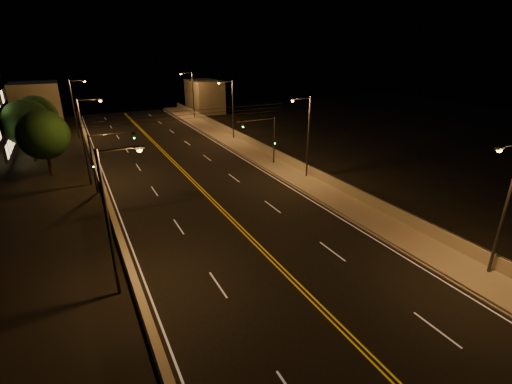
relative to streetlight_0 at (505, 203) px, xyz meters
name	(u,v)px	position (x,y,z in m)	size (l,w,h in m)	color
ground	(396,383)	(-11.52, -3.45, -5.27)	(160.00, 160.00, 0.00)	black
road	(226,214)	(-11.52, 16.55, -5.26)	(18.00, 120.00, 0.02)	black
sidewalk	(324,192)	(-0.72, 16.55, -5.12)	(3.60, 120.00, 0.30)	gray
curb	(309,196)	(-2.59, 16.55, -5.19)	(0.14, 120.00, 0.15)	gray
parapet_wall	(338,184)	(0.93, 16.55, -4.47)	(0.30, 120.00, 1.00)	#9F9884
jersey_barrier	(117,231)	(-20.78, 16.55, -4.81)	(0.45, 120.00, 0.92)	#9F9884
distant_building_right	(205,96)	(4.98, 68.51, -1.84)	(6.00, 10.00, 6.85)	gray
distant_building_left	(37,104)	(-27.52, 69.34, -1.42)	(8.00, 8.00, 7.70)	gray
parapet_rail	(338,179)	(0.93, 16.55, -3.94)	(0.06, 0.06, 120.00)	black
lane_markings	(226,214)	(-11.52, 16.48, -5.25)	(17.32, 116.00, 0.00)	silver
streetlight_0	(505,203)	(0.00, 0.00, 0.00)	(2.55, 0.28, 9.12)	#2D2D33
streetlight_1	(306,133)	(0.00, 21.29, 0.00)	(2.55, 0.28, 9.12)	#2D2D33
streetlight_2	(231,106)	(0.00, 41.87, 0.00)	(2.55, 0.28, 9.12)	#2D2D33
streetlight_3	(192,92)	(0.00, 61.77, 0.00)	(2.55, 0.28, 9.12)	#2D2D33
streetlight_4	(112,214)	(-21.44, 9.03, 0.00)	(2.55, 0.28, 9.12)	#2D2D33
streetlight_5	(86,136)	(-21.44, 30.28, 0.00)	(2.55, 0.28, 9.12)	#2D2D33
streetlight_6	(75,105)	(-21.44, 53.99, 0.00)	(2.55, 0.28, 9.12)	#2D2D33
traffic_signal_right	(267,136)	(-1.53, 27.39, -1.43)	(5.11, 0.31, 6.06)	#2D2D33
traffic_signal_left	(102,155)	(-20.32, 27.39, -1.43)	(5.11, 0.31, 6.06)	#2D2D33
overhead_wires	(189,115)	(-11.52, 26.05, 2.13)	(22.00, 0.03, 0.83)	black
tree_0	(43,135)	(-25.56, 35.73, -0.54)	(5.54, 5.54, 7.51)	black
tree_1	(27,123)	(-27.48, 42.73, -0.29)	(5.83, 5.83, 7.91)	black
tree_2	(36,116)	(-26.69, 48.60, -0.45)	(5.65, 5.65, 7.65)	black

